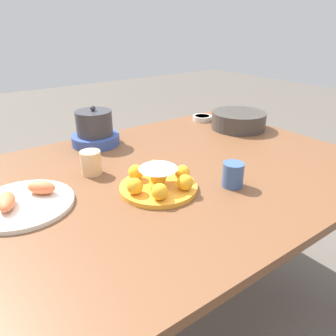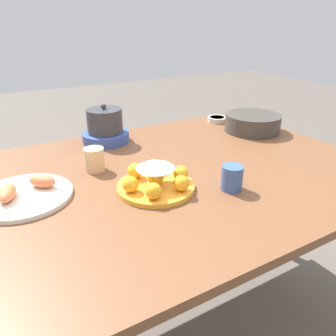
{
  "view_description": "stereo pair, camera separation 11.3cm",
  "coord_description": "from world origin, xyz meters",
  "views": [
    {
      "loc": [
        -0.69,
        -0.88,
        1.28
      ],
      "look_at": [
        -0.07,
        -0.05,
        0.81
      ],
      "focal_mm": 35.0,
      "sensor_mm": 36.0,
      "label": 1
    },
    {
      "loc": [
        -0.59,
        -0.94,
        1.28
      ],
      "look_at": [
        -0.07,
        -0.05,
        0.81
      ],
      "focal_mm": 35.0,
      "sensor_mm": 36.0,
      "label": 2
    }
  ],
  "objects": [
    {
      "name": "sauce_bowl",
      "position": [
        0.51,
        0.43,
        0.78
      ],
      "size": [
        0.1,
        0.1,
        0.03
      ],
      "color": "beige",
      "rests_on": "dining_table"
    },
    {
      "name": "cake_plate",
      "position": [
        -0.15,
        -0.1,
        0.8
      ],
      "size": [
        0.26,
        0.26,
        0.09
      ],
      "color": "gold",
      "rests_on": "dining_table"
    },
    {
      "name": "cup_far",
      "position": [
        -0.27,
        0.15,
        0.81
      ],
      "size": [
        0.07,
        0.07,
        0.09
      ],
      "color": "#DBB27F",
      "rests_on": "dining_table"
    },
    {
      "name": "serving_bowl",
      "position": [
        0.56,
        0.21,
        0.81
      ],
      "size": [
        0.27,
        0.27,
        0.08
      ],
      "color": "#3D3833",
      "rests_on": "dining_table"
    },
    {
      "name": "ground_plane",
      "position": [
        0.0,
        0.0,
        0.0
      ],
      "size": [
        12.0,
        12.0,
        0.0
      ],
      "primitive_type": "plane",
      "color": "#5B544C"
    },
    {
      "name": "dining_table",
      "position": [
        0.0,
        0.0,
        0.68
      ],
      "size": [
        1.46,
        1.09,
        0.77
      ],
      "color": "brown",
      "rests_on": "ground_plane"
    },
    {
      "name": "seafood_platter",
      "position": [
        -0.53,
        0.06,
        0.78
      ],
      "size": [
        0.3,
        0.3,
        0.06
      ],
      "color": "silver",
      "rests_on": "dining_table"
    },
    {
      "name": "cup_near",
      "position": [
        0.07,
        -0.22,
        0.81
      ],
      "size": [
        0.07,
        0.07,
        0.08
      ],
      "color": "#38568E",
      "rests_on": "dining_table"
    },
    {
      "name": "warming_pot",
      "position": [
        -0.13,
        0.42,
        0.83
      ],
      "size": [
        0.21,
        0.21,
        0.18
      ],
      "color": "#334C99",
      "rests_on": "dining_table"
    }
  ]
}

